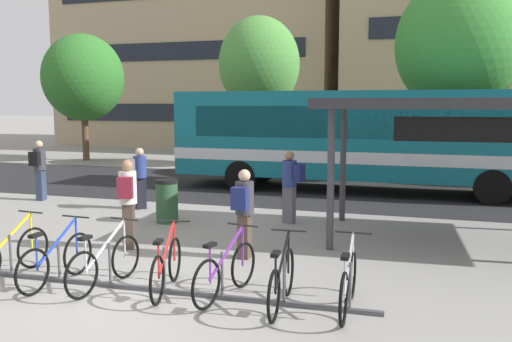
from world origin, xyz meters
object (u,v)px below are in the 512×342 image
Objects in this scene: commuter_navy_pack_0 at (291,182)px; commuter_black_pack_4 at (39,166)px; parked_bicycle_silver_2 at (105,263)px; street_tree_0 at (83,78)px; trash_bin at (167,201)px; city_bus at (365,137)px; street_tree_3 at (458,45)px; parked_bicycle_yellow_0 at (9,253)px; parked_bicycle_purple_4 at (226,272)px; parked_bicycle_blue_1 at (56,260)px; parked_bicycle_silver_6 at (348,284)px; commuter_maroon_pack_2 at (128,198)px; street_tree_1 at (259,64)px; parked_bicycle_red_3 at (166,267)px; commuter_navy_pack_3 at (244,208)px; transit_shelter at (500,107)px; commuter_grey_pack_1 at (139,174)px; parked_bicycle_black_5 at (282,281)px.

commuter_black_pack_4 is (-7.67, 0.75, 0.02)m from commuter_navy_pack_0.
commuter_navy_pack_0 is at bearing -11.12° from parked_bicycle_silver_2.
street_tree_0 is at bearing 20.04° from commuter_black_pack_4.
commuter_black_pack_4 is at bearing 162.43° from trash_bin.
city_bus is 1.62× the size of street_tree_3.
parked_bicycle_yellow_0 is at bearing -58.91° from street_tree_0.
parked_bicycle_blue_1 is at bearing 106.12° from parked_bicycle_purple_4.
parked_bicycle_silver_6 is at bearing -84.50° from city_bus.
commuter_navy_pack_0 is 0.98× the size of commuter_maroon_pack_2.
parked_bicycle_red_3 is at bearing -77.93° from street_tree_1.
commuter_navy_pack_3 is at bearing -46.90° from street_tree_0.
commuter_navy_pack_0 reaches higher than trash_bin.
parked_bicycle_purple_4 is 0.99× the size of commuter_navy_pack_0.
street_tree_1 is at bearing 96.15° from trash_bin.
trash_bin is at bearing 30.61° from commuter_navy_pack_0.
parked_bicycle_silver_2 is 1.00× the size of commuter_navy_pack_0.
parked_bicycle_purple_4 is 6.51m from transit_shelter.
commuter_navy_pack_3 is at bearing -27.22° from parked_bicycle_red_3.
commuter_black_pack_4 is 1.70× the size of trash_bin.
street_tree_0 reaches higher than parked_bicycle_silver_6.
parked_bicycle_red_3 is 15.56m from street_tree_3.
commuter_grey_pack_1 is 13.86m from street_tree_0.
trash_bin is (-4.01, -5.91, -1.26)m from city_bus.
transit_shelter is at bearing -59.77° from commuter_navy_pack_3.
commuter_maroon_pack_2 is at bearing -52.63° from street_tree_0.
commuter_black_pack_4 is (-3.40, 0.28, 0.06)m from commuter_grey_pack_1.
parked_bicycle_silver_2 is at bearing -75.18° from trash_bin.
commuter_maroon_pack_2 reaches higher than parked_bicycle_yellow_0.
street_tree_3 is at bearing -21.67° from parked_bicycle_blue_1.
commuter_grey_pack_1 is (-5.41, 5.68, 0.56)m from parked_bicycle_black_5.
commuter_navy_pack_0 reaches higher than parked_bicycle_blue_1.
street_tree_0 is (-5.39, 9.99, 3.06)m from commuter_black_pack_4.
transit_shelter is 4.16× the size of commuter_black_pack_4.
parked_bicycle_purple_4 is at bearing -98.95° from parked_bicycle_red_3.
parked_bicycle_silver_6 is (2.69, 0.05, 0.00)m from parked_bicycle_red_3.
commuter_navy_pack_0 is (1.65, 5.22, 0.60)m from parked_bicycle_silver_2.
commuter_navy_pack_0 is 0.98× the size of commuter_black_pack_4.
trash_bin is at bearing 50.20° from commuter_navy_pack_3.
street_tree_3 is at bearing -1.10° from commuter_grey_pack_1.
parked_bicycle_blue_1 is 8.62m from transit_shelter.
commuter_grey_pack_1 reaches higher than parked_bicycle_red_3.
street_tree_1 is (3.59, 10.11, 3.53)m from commuter_black_pack_4.
city_bus is at bearing 55.83° from trash_bin.
parked_bicycle_purple_4 is at bearing -74.75° from street_tree_1.
parked_bicycle_purple_4 and parked_bicycle_silver_6 have the same top height.
parked_bicycle_yellow_0 is at bearing -98.09° from trash_bin.
parked_bicycle_yellow_0 is at bearing -152.40° from transit_shelter.
street_tree_0 is (-10.59, 13.87, 3.07)m from commuter_maroon_pack_2.
transit_shelter is 7.51m from trash_bin.
street_tree_1 reaches higher than commuter_navy_pack_0.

